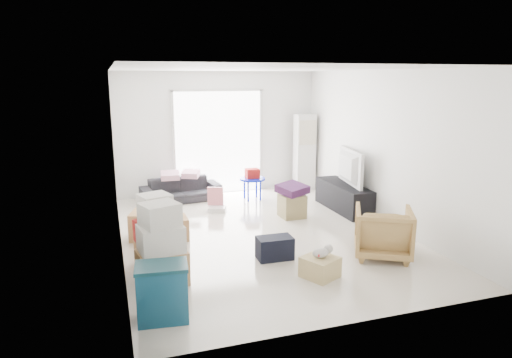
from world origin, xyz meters
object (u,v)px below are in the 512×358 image
object	(u,v)px
wood_crate	(320,267)
armchair	(383,230)
sofa	(181,186)
storage_bins	(162,292)
television	(344,180)
ottoman	(292,206)
kids_table	(252,177)
tv_console	(344,197)
ac_tower	(304,152)

from	to	relation	value
wood_crate	armchair	bearing A→B (deg)	17.00
sofa	storage_bins	size ratio (longest dim) A/B	2.60
television	armchair	size ratio (longest dim) A/B	1.46
ottoman	kids_table	size ratio (longest dim) A/B	0.64
sofa	ottoman	size ratio (longest dim) A/B	3.83
kids_table	television	bearing A→B (deg)	-41.61
sofa	tv_console	bearing A→B (deg)	-35.58
ac_tower	armchair	world-z (taller)	ac_tower
storage_bins	television	bearing A→B (deg)	38.70
sofa	ac_tower	bearing A→B (deg)	-3.28
ottoman	armchair	bearing A→B (deg)	-76.66
storage_bins	wood_crate	size ratio (longest dim) A/B	1.55
ottoman	wood_crate	distance (m)	2.64
ac_tower	wood_crate	xyz separation A→B (m)	(-1.76, -4.48, -0.74)
television	storage_bins	distance (m)	5.01
kids_table	ottoman	bearing A→B (deg)	-77.10
armchair	kids_table	distance (m)	3.72
ac_tower	sofa	size ratio (longest dim) A/B	1.06
tv_console	ottoman	world-z (taller)	tv_console
television	kids_table	size ratio (longest dim) A/B	1.76
tv_console	ac_tower	bearing A→B (deg)	91.58
wood_crate	kids_table	bearing A→B (deg)	85.21
armchair	wood_crate	distance (m)	1.26
kids_table	wood_crate	size ratio (longest dim) A/B	1.64
television	sofa	bearing A→B (deg)	70.03
television	ottoman	xyz separation A→B (m)	(-1.15, -0.12, -0.39)
armchair	tv_console	bearing A→B (deg)	-76.05
storage_bins	ottoman	xyz separation A→B (m)	(2.75, 3.01, -0.10)
television	wood_crate	world-z (taller)	television
tv_console	kids_table	xyz separation A→B (m)	(-1.47, 1.31, 0.22)
tv_console	television	distance (m)	0.34
armchair	kids_table	xyz separation A→B (m)	(-0.85, 3.62, 0.08)
ac_tower	armchair	xyz separation A→B (m)	(-0.58, -4.12, -0.47)
ac_tower	tv_console	world-z (taller)	ac_tower
tv_console	storage_bins	size ratio (longest dim) A/B	2.47
television	kids_table	distance (m)	1.97
armchair	ottoman	distance (m)	2.26
armchair	storage_bins	distance (m)	3.37
television	ottoman	bearing A→B (deg)	105.19
storage_bins	sofa	bearing A→B (deg)	78.77
tv_console	wood_crate	distance (m)	3.23
tv_console	armchair	distance (m)	2.40
television	armchair	world-z (taller)	armchair
ottoman	ac_tower	bearing A→B (deg)	60.34
storage_bins	ottoman	bearing A→B (deg)	47.52
tv_console	armchair	xyz separation A→B (m)	(-0.63, -2.31, 0.14)
ac_tower	storage_bins	distance (m)	6.28
kids_table	sofa	bearing A→B (deg)	166.68
ac_tower	ottoman	xyz separation A→B (m)	(-1.10, -1.92, -0.66)
armchair	storage_bins	bearing A→B (deg)	43.03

